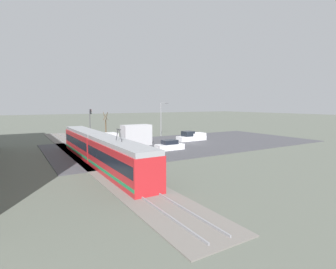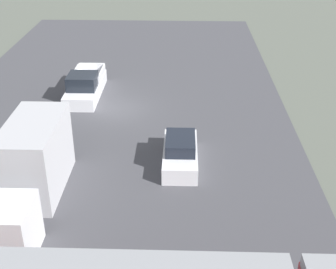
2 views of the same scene
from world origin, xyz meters
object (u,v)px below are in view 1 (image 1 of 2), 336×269
(light_rail_tram, at_px, (99,149))
(pickup_truck, at_px, (191,137))
(box_truck, at_px, (130,136))
(sedan_car_0, at_px, (170,146))
(traffic_light_pole, at_px, (90,121))
(street_tree, at_px, (106,126))
(street_lamp_near_crossing, at_px, (162,116))

(light_rail_tram, distance_m, pickup_truck, 22.86)
(box_truck, distance_m, pickup_truck, 12.38)
(pickup_truck, bearing_deg, sedan_car_0, 127.10)
(box_truck, height_order, pickup_truck, box_truck)
(sedan_car_0, distance_m, traffic_light_pole, 18.95)
(light_rail_tram, bearing_deg, pickup_truck, -63.92)
(light_rail_tram, bearing_deg, traffic_light_pole, -12.21)
(light_rail_tram, bearing_deg, sedan_car_0, -73.82)
(box_truck, bearing_deg, street_tree, 1.16)
(sedan_car_0, relative_size, street_lamp_near_crossing, 0.59)
(box_truck, relative_size, traffic_light_pole, 1.37)
(light_rail_tram, relative_size, pickup_truck, 4.62)
(sedan_car_0, xyz_separation_m, traffic_light_pole, (17.22, 7.27, 3.13))
(box_truck, height_order, street_lamp_near_crossing, street_lamp_near_crossing)
(traffic_light_pole, xyz_separation_m, street_tree, (1.45, -3.46, -1.37))
(street_lamp_near_crossing, bearing_deg, sedan_car_0, 153.90)
(pickup_truck, height_order, street_tree, street_tree)
(pickup_truck, distance_m, traffic_light_pole, 19.47)
(sedan_car_0, height_order, street_tree, street_tree)
(light_rail_tram, height_order, traffic_light_pole, traffic_light_pole)
(pickup_truck, bearing_deg, light_rail_tram, 116.08)
(traffic_light_pole, bearing_deg, street_tree, -67.29)
(box_truck, relative_size, street_lamp_near_crossing, 1.12)
(box_truck, height_order, street_tree, street_tree)
(street_lamp_near_crossing, bearing_deg, light_rail_tram, 135.22)
(street_tree, xyz_separation_m, street_lamp_near_crossing, (-2.04, -11.96, 1.81))
(street_tree, bearing_deg, street_lamp_near_crossing, -99.68)
(street_tree, bearing_deg, sedan_car_0, -168.46)
(pickup_truck, distance_m, street_tree, 17.50)
(traffic_light_pole, bearing_deg, street_lamp_near_crossing, -92.20)
(box_truck, xyz_separation_m, sedan_car_0, (-6.71, -3.57, -0.96))
(street_tree, bearing_deg, light_rail_tram, 160.25)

